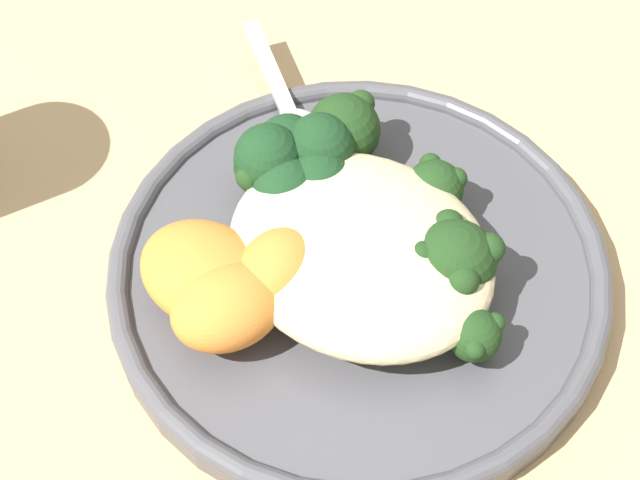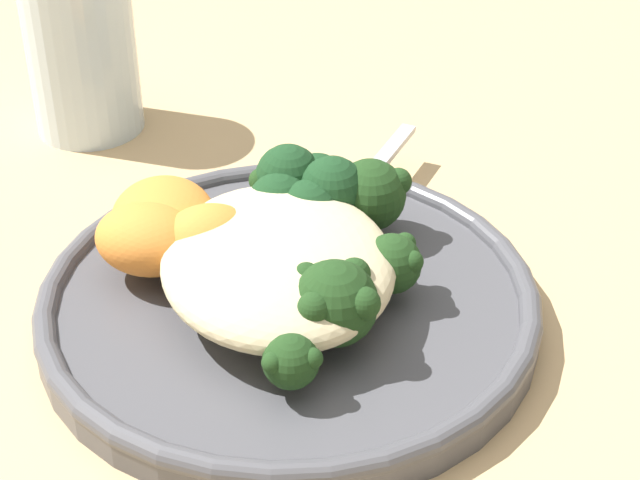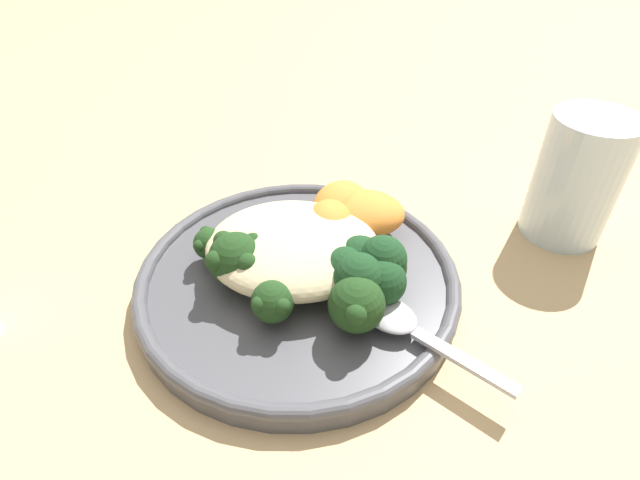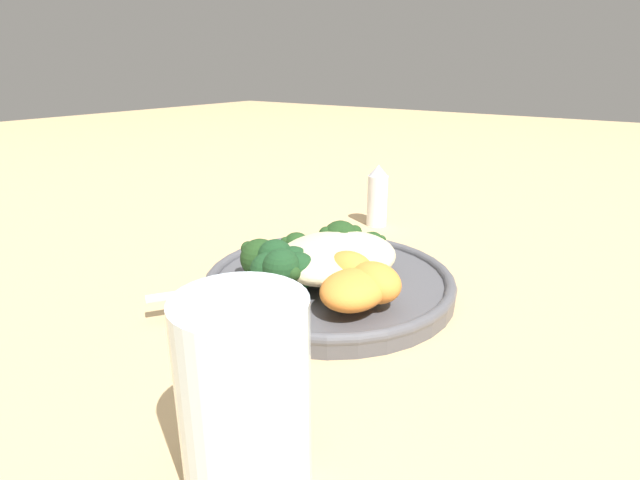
# 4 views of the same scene
# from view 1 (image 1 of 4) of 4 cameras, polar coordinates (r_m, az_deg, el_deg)

# --- Properties ---
(ground_plane) EXTENTS (4.00, 4.00, 0.00)m
(ground_plane) POSITION_cam_1_polar(r_m,az_deg,el_deg) (0.56, 4.06, -2.64)
(ground_plane) COLOR tan
(plate) EXTENTS (0.26, 0.26, 0.02)m
(plate) POSITION_cam_1_polar(r_m,az_deg,el_deg) (0.55, 2.08, -1.75)
(plate) COLOR #4C4C51
(plate) RESTS_ON ground_plane
(quinoa_mound) EXTENTS (0.14, 0.12, 0.04)m
(quinoa_mound) POSITION_cam_1_polar(r_m,az_deg,el_deg) (0.52, 2.18, -0.65)
(quinoa_mound) COLOR beige
(quinoa_mound) RESTS_ON plate
(broccoli_stalk_0) EXTENTS (0.12, 0.03, 0.03)m
(broccoli_stalk_0) POSITION_cam_1_polar(r_m,az_deg,el_deg) (0.52, 5.22, -3.52)
(broccoli_stalk_0) COLOR #8EB25B
(broccoli_stalk_0) RESTS_ON plate
(broccoli_stalk_1) EXTENTS (0.11, 0.07, 0.04)m
(broccoli_stalk_1) POSITION_cam_1_polar(r_m,az_deg,el_deg) (0.52, 5.77, -1.03)
(broccoli_stalk_1) COLOR #8EB25B
(broccoli_stalk_1) RESTS_ON plate
(broccoli_stalk_2) EXTENTS (0.06, 0.10, 0.03)m
(broccoli_stalk_2) POSITION_cam_1_polar(r_m,az_deg,el_deg) (0.55, 4.25, 1.65)
(broccoli_stalk_2) COLOR #8EB25B
(broccoli_stalk_2) RESTS_ON plate
(broccoli_stalk_3) EXTENTS (0.07, 0.12, 0.04)m
(broccoli_stalk_3) POSITION_cam_1_polar(r_m,az_deg,el_deg) (0.57, 1.11, 4.99)
(broccoli_stalk_3) COLOR #8EB25B
(broccoli_stalk_3) RESTS_ON plate
(broccoli_stalk_4) EXTENTS (0.10, 0.06, 0.04)m
(broccoli_stalk_4) POSITION_cam_1_polar(r_m,az_deg,el_deg) (0.55, -2.34, 2.99)
(broccoli_stalk_4) COLOR #8EB25B
(broccoli_stalk_4) RESTS_ON plate
(sweet_potato_chunk_0) EXTENTS (0.06, 0.07, 0.04)m
(sweet_potato_chunk_0) POSITION_cam_1_polar(r_m,az_deg,el_deg) (0.51, -4.95, -3.56)
(sweet_potato_chunk_0) COLOR orange
(sweet_potato_chunk_0) RESTS_ON plate
(sweet_potato_chunk_1) EXTENTS (0.04, 0.05, 0.04)m
(sweet_potato_chunk_1) POSITION_cam_1_polar(r_m,az_deg,el_deg) (0.52, -2.09, -1.54)
(sweet_potato_chunk_1) COLOR orange
(sweet_potato_chunk_1) RESTS_ON plate
(sweet_potato_chunk_2) EXTENTS (0.07, 0.06, 0.03)m
(sweet_potato_chunk_2) POSITION_cam_1_polar(r_m,az_deg,el_deg) (0.52, -6.15, -1.77)
(sweet_potato_chunk_2) COLOR orange
(sweet_potato_chunk_2) RESTS_ON plate
(kale_tuft) EXTENTS (0.06, 0.06, 0.04)m
(kale_tuft) POSITION_cam_1_polar(r_m,az_deg,el_deg) (0.55, -1.29, 4.00)
(kale_tuft) COLOR #193D1E
(kale_tuft) RESTS_ON plate
(spoon) EXTENTS (0.11, 0.08, 0.01)m
(spoon) POSITION_cam_1_polar(r_m,az_deg,el_deg) (0.59, -1.35, 6.18)
(spoon) COLOR #B7B7BC
(spoon) RESTS_ON plate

